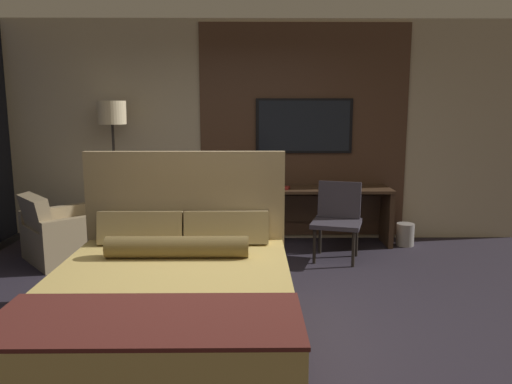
{
  "coord_description": "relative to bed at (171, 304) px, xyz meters",
  "views": [
    {
      "loc": [
        0.09,
        -3.85,
        1.74
      ],
      "look_at": [
        0.14,
        0.91,
        0.91
      ],
      "focal_mm": 35.0,
      "sensor_mm": 36.0,
      "label": 1
    }
  ],
  "objects": [
    {
      "name": "floor_lamp",
      "position": [
        -1.1,
        2.73,
        1.17
      ],
      "size": [
        0.34,
        0.34,
        1.79
      ],
      "color": "#282623",
      "rests_on": "ground_plane"
    },
    {
      "name": "wall_back_tv_panel",
      "position": [
        0.6,
        3.05,
        1.06
      ],
      "size": [
        7.2,
        0.09,
        2.8
      ],
      "color": "#BCAD8E",
      "rests_on": "ground_plane"
    },
    {
      "name": "armchair_by_window",
      "position": [
        -1.54,
        2.12,
        -0.08
      ],
      "size": [
        1.12,
        1.13,
        0.78
      ],
      "rotation": [
        0.0,
        0.0,
        2.27
      ],
      "color": "#998460",
      "rests_on": "ground_plane"
    },
    {
      "name": "vase_tall",
      "position": [
        0.67,
        2.68,
        0.61
      ],
      "size": [
        0.11,
        0.11,
        0.46
      ],
      "color": "#B2563D",
      "rests_on": "desk"
    },
    {
      "name": "desk_chair",
      "position": [
        1.57,
        2.17,
        0.17
      ],
      "size": [
        0.65,
        0.65,
        0.87
      ],
      "rotation": [
        0.0,
        0.0,
        -0.29
      ],
      "color": "#38333D",
      "rests_on": "ground_plane"
    },
    {
      "name": "ground_plane",
      "position": [
        0.49,
        0.46,
        -0.34
      ],
      "size": [
        16.0,
        16.0,
        0.0
      ],
      "primitive_type": "plane",
      "color": "#28232D"
    },
    {
      "name": "bed",
      "position": [
        0.0,
        0.0,
        0.0
      ],
      "size": [
        1.75,
        2.13,
        1.35
      ],
      "color": "#33281E",
      "rests_on": "ground_plane"
    },
    {
      "name": "waste_bin",
      "position": [
        2.52,
        2.66,
        -0.2
      ],
      "size": [
        0.22,
        0.22,
        0.28
      ],
      "color": "gray",
      "rests_on": "ground_plane"
    },
    {
      "name": "desk",
      "position": [
        1.26,
        2.78,
        0.16
      ],
      "size": [
        2.14,
        0.52,
        0.72
      ],
      "color": "#422D1E",
      "rests_on": "ground_plane"
    },
    {
      "name": "book",
      "position": [
        0.94,
        2.68,
        0.4
      ],
      "size": [
        0.25,
        0.21,
        0.03
      ],
      "color": "maroon",
      "rests_on": "desk"
    },
    {
      "name": "tv",
      "position": [
        1.26,
        2.98,
        1.14
      ],
      "size": [
        1.23,
        0.04,
        0.69
      ],
      "color": "black"
    }
  ]
}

